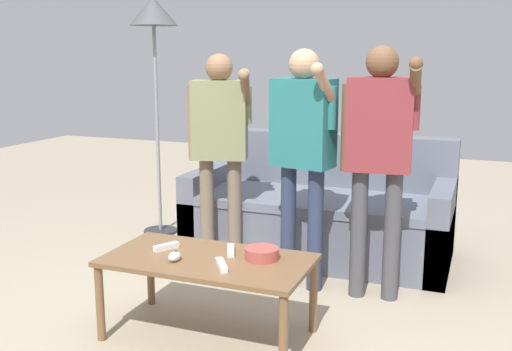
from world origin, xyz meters
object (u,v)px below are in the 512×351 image
Objects in this scene: floor_lamp at (154,26)px; game_remote_wand_spare at (166,247)px; player_right at (379,144)px; game_remote_wand_near at (231,250)px; game_remote_nunchuk at (175,256)px; couch at (320,214)px; game_remote_wand_far at (221,265)px; snack_bowl at (262,253)px; player_left at (220,136)px; coffee_table at (208,267)px; player_center at (303,141)px.

floor_lamp is 2.15m from game_remote_wand_spare.
game_remote_wand_near is (-0.64, -0.72, -0.51)m from player_right.
player_right is at bearing 47.53° from game_remote_nunchuk.
couch is 1.64m from game_remote_wand_far.
game_remote_wand_near is 0.36m from game_remote_wand_spare.
game_remote_wand_near is at bearing -48.19° from floor_lamp.
game_remote_wand_far is (-0.14, -0.19, -0.01)m from snack_bowl.
floor_lamp is 13.15× the size of game_remote_wand_spare.
game_remote_nunchuk is at bearing 179.04° from game_remote_wand_far.
coffee_table is at bearing -69.03° from player_left.
couch is 13.04× the size of game_remote_wand_spare.
floor_lamp reaches higher than player_right.
game_remote_wand_spare is at bearing -83.43° from player_left.
game_remote_nunchuk reaches higher than game_remote_wand_spare.
player_right is 10.20× the size of game_remote_wand_near.
coffee_table is at bearing -96.90° from couch.
player_left is (-0.38, 0.98, 0.54)m from coffee_table.
couch is 1.26× the size of player_center.
coffee_table is (-0.19, -1.53, 0.09)m from couch.
player_right is (0.47, -0.01, 0.01)m from player_center.
game_remote_wand_spare is (0.11, -0.94, -0.48)m from player_left.
game_remote_wand_far is at bearing -125.56° from snack_bowl.
snack_bowl is at bearing -88.77° from player_center.
game_remote_wand_near is (0.46, -0.87, -0.48)m from player_left.
player_right is (1.92, -0.71, -0.73)m from floor_lamp.
player_left is at bearing -135.85° from couch.
game_remote_wand_far is 0.42m from game_remote_wand_spare.
game_remote_nunchuk is at bearing -142.86° from coffee_table.
player_right reaches higher than game_remote_wand_far.
floor_lamp is at bearing 127.79° from coffee_table.
couch is 1.54m from coffee_table.
floor_lamp is at bearing 131.81° from game_remote_wand_near.
game_remote_nunchuk is (-0.40, -0.19, -0.01)m from snack_bowl.
player_center is (0.63, -0.15, 0.02)m from player_left.
coffee_table is 0.71× the size of player_center.
game_remote_wand_far is at bearing -65.13° from player_left.
player_center is (-0.02, 0.75, 0.48)m from snack_bowl.
player_right reaches higher than couch.
coffee_table is 7.37× the size of game_remote_wand_spare.
player_right reaches higher than player_left.
player_left is at bearing 172.11° from player_right.
couch reaches higher than game_remote_wand_near.
game_remote_wand_far is at bearing -20.69° from game_remote_wand_spare.
player_center is (0.25, 0.84, 0.56)m from coffee_table.
player_left is 0.65m from player_center.
player_center is 10.09× the size of game_remote_wand_near.
floor_lamp is (-1.46, 1.46, 1.22)m from snack_bowl.
player_right is (0.45, 0.74, 0.49)m from snack_bowl.
player_center is at bearing 76.77° from game_remote_wand_near.
couch is 1.01m from player_left.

